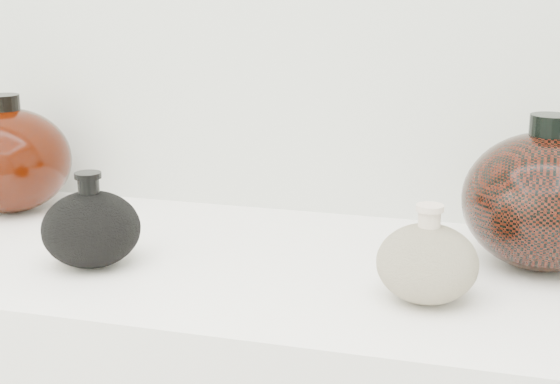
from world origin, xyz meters
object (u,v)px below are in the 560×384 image
(black_gourd_vase, at_px, (91,228))
(cream_gourd_vase, at_px, (427,262))
(right_round_pot, at_px, (544,200))
(left_round_pot, at_px, (9,160))

(black_gourd_vase, distance_m, cream_gourd_vase, 0.45)
(cream_gourd_vase, relative_size, right_round_pot, 0.70)
(black_gourd_vase, xyz_separation_m, cream_gourd_vase, (0.45, -0.00, -0.00))
(cream_gourd_vase, bearing_deg, right_round_pot, 49.47)
(left_round_pot, bearing_deg, black_gourd_vase, -37.59)
(left_round_pot, relative_size, right_round_pot, 0.97)
(black_gourd_vase, height_order, cream_gourd_vase, black_gourd_vase)
(black_gourd_vase, distance_m, left_round_pot, 0.33)
(cream_gourd_vase, xyz_separation_m, left_round_pot, (-0.72, 0.20, 0.04))
(left_round_pot, height_order, right_round_pot, right_round_pot)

